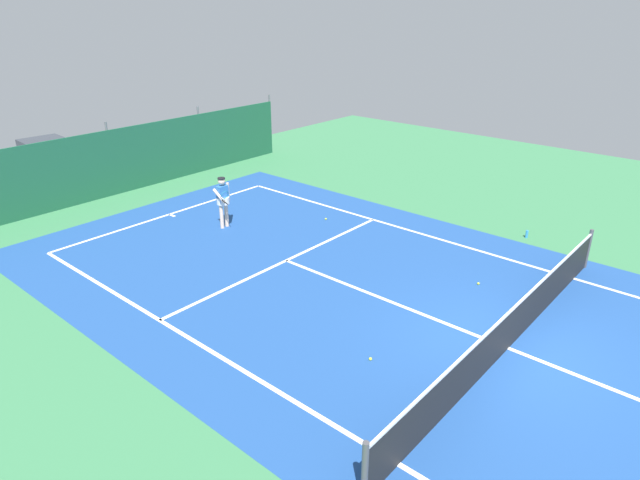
% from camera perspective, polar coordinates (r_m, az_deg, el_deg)
% --- Properties ---
extents(ground_plane, '(36.00, 36.00, 0.00)m').
position_cam_1_polar(ground_plane, '(12.23, 18.95, -10.63)').
color(ground_plane, '#387A4C').
extents(court_surface, '(11.02, 26.60, 0.01)m').
position_cam_1_polar(court_surface, '(12.23, 18.95, -10.61)').
color(court_surface, '#1E478C').
rests_on(court_surface, ground).
extents(tennis_net, '(10.12, 0.10, 1.10)m').
position_cam_1_polar(tennis_net, '(11.96, 19.27, -8.59)').
color(tennis_net, black).
rests_on(tennis_net, ground).
extents(back_fence, '(16.30, 0.98, 2.70)m').
position_cam_1_polar(back_fence, '(22.14, -21.24, 6.39)').
color(back_fence, '#195138').
rests_on(back_fence, ground).
extents(tennis_player, '(0.70, 0.76, 1.64)m').
position_cam_1_polar(tennis_player, '(17.40, -10.08, 4.26)').
color(tennis_player, beige).
rests_on(tennis_player, ground).
extents(tennis_ball_near_player, '(0.07, 0.07, 0.07)m').
position_cam_1_polar(tennis_ball_near_player, '(14.53, 16.17, -4.38)').
color(tennis_ball_near_player, '#CCDB33').
rests_on(tennis_ball_near_player, ground).
extents(tennis_ball_midcourt, '(0.07, 0.07, 0.07)m').
position_cam_1_polar(tennis_ball_midcourt, '(18.06, 0.62, 2.21)').
color(tennis_ball_midcourt, '#CCDB33').
rests_on(tennis_ball_midcourt, ground).
extents(tennis_ball_by_sideline, '(0.07, 0.07, 0.07)m').
position_cam_1_polar(tennis_ball_by_sideline, '(11.28, 5.28, -12.23)').
color(tennis_ball_by_sideline, '#CCDB33').
rests_on(tennis_ball_by_sideline, ground).
extents(parked_car, '(2.23, 4.31, 1.68)m').
position_cam_1_polar(parked_car, '(24.25, -26.41, 7.36)').
color(parked_car, silver).
rests_on(parked_car, ground).
extents(water_bottle, '(0.08, 0.08, 0.24)m').
position_cam_1_polar(water_bottle, '(17.80, 20.74, 0.58)').
color(water_bottle, '#338CD8').
rests_on(water_bottle, ground).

